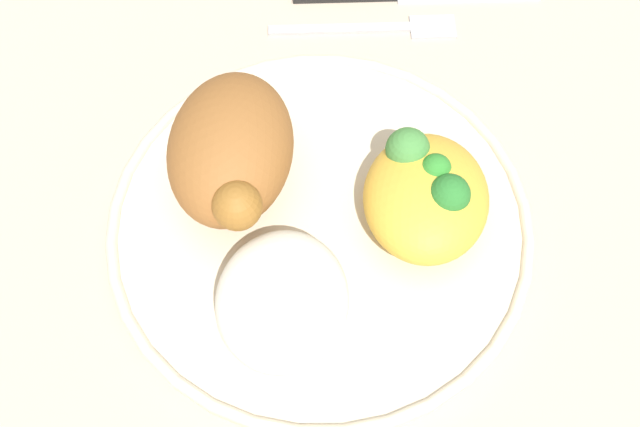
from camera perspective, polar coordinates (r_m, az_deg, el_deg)
ground_plane at (r=0.55m, az=0.00°, el=-1.26°), size 2.00×2.00×0.00m
plate at (r=0.54m, az=0.00°, el=-0.87°), size 0.27×0.27×0.02m
roasted_chicken at (r=0.53m, az=-6.09°, el=4.26°), size 0.12×0.08×0.06m
rice_pile at (r=0.49m, az=-2.60°, el=-5.92°), size 0.09×0.08×0.04m
mac_cheese_with_broccoli at (r=0.52m, az=7.27°, el=1.37°), size 0.09×0.08×0.05m
fork at (r=0.64m, az=3.68°, el=12.59°), size 0.03×0.14×0.01m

